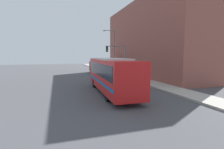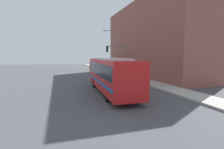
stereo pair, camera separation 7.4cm
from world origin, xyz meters
The scene contains 11 objects.
ground_plane centered at (0.00, 0.00, 0.00)m, with size 120.00×120.00×0.00m, color #47474C.
sidewalk centered at (5.76, 20.00, 0.09)m, with size 2.53×70.00×0.17m.
building_facade centered at (10.03, 13.74, 6.21)m, with size 6.00×25.47×12.43m.
city_bus centered at (-0.49, 1.63, 1.87)m, with size 2.96×10.66×3.26m.
delivery_truck centered at (2.25, 18.42, 1.66)m, with size 2.46×6.63×3.05m.
fire_hydrant centered at (5.10, 5.89, 0.52)m, with size 0.25×0.34×0.70m.
traffic_light_pole centered at (4.09, 12.64, 3.59)m, with size 3.28×0.35×4.95m.
parking_meter centered at (5.10, 8.97, 0.98)m, with size 0.14×0.14×1.17m.
street_lamp centered at (5.08, 18.44, 4.92)m, with size 2.36×0.28×8.14m.
pedestrian_near_corner centered at (6.06, 15.11, 0.99)m, with size 0.34×0.34×1.61m.
pedestrian_mid_block centered at (5.95, 15.49, 1.03)m, with size 0.34×0.34×1.68m.
Camera 2 is at (-5.32, -13.83, 3.54)m, focal length 28.00 mm.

